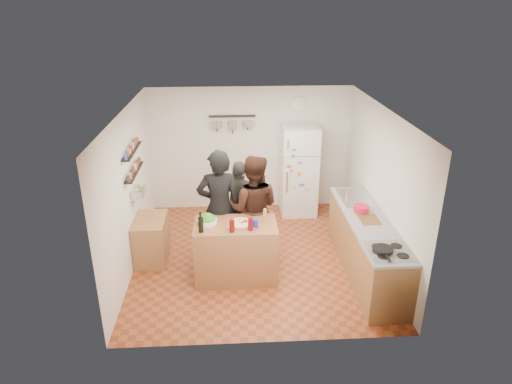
{
  "coord_description": "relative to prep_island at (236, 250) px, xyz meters",
  "views": [
    {
      "loc": [
        -0.4,
        -6.69,
        4.01
      ],
      "look_at": [
        0.0,
        0.1,
        1.15
      ],
      "focal_mm": 32.0,
      "sensor_mm": 36.0,
      "label": 1
    }
  ],
  "objects": [
    {
      "name": "prep_island",
      "position": [
        0.0,
        0.0,
        0.0
      ],
      "size": [
        1.25,
        0.72,
        0.91
      ],
      "primitive_type": "cube",
      "color": "#945D36",
      "rests_on": "floor"
    },
    {
      "name": "salad_bowl",
      "position": [
        -0.42,
        0.05,
        0.48
      ],
      "size": [
        0.3,
        0.3,
        0.06
      ],
      "primitive_type": "cylinder",
      "color": "white",
      "rests_on": "prep_island"
    },
    {
      "name": "stove_top",
      "position": [
        2.05,
        -0.94,
        0.46
      ],
      "size": [
        0.6,
        0.62,
        0.02
      ],
      "primitive_type": "cube",
      "color": "white",
      "rests_on": "counter_run"
    },
    {
      "name": "wine_glass_far",
      "position": [
        0.22,
        -0.2,
        0.55
      ],
      "size": [
        0.08,
        0.08,
        0.19
      ],
      "primitive_type": "cylinder",
      "color": "#5A0710",
      "rests_on": "prep_island"
    },
    {
      "name": "wine_bottle",
      "position": [
        -0.5,
        -0.22,
        0.57
      ],
      "size": [
        0.08,
        0.08,
        0.23
      ],
      "primitive_type": "cylinder",
      "color": "black",
      "rests_on": "prep_island"
    },
    {
      "name": "pot_rack",
      "position": [
        0.0,
        2.56,
        1.49
      ],
      "size": [
        0.9,
        0.04,
        0.04
      ],
      "primitive_type": "cube",
      "color": "black",
      "rests_on": "back_wall"
    },
    {
      "name": "wall_clock",
      "position": [
        1.3,
        2.64,
        1.69
      ],
      "size": [
        0.3,
        0.03,
        0.3
      ],
      "primitive_type": "cylinder",
      "rotation": [
        1.57,
        0.0,
        0.0
      ],
      "color": "silver",
      "rests_on": "back_wall"
    },
    {
      "name": "cutting_board",
      "position": [
        2.05,
        0.01,
        0.46
      ],
      "size": [
        0.3,
        0.4,
        0.02
      ],
      "primitive_type": "cube",
      "color": "olive",
      "rests_on": "counter_run"
    },
    {
      "name": "red_bowl",
      "position": [
        2.0,
        0.3,
        0.52
      ],
      "size": [
        0.24,
        0.24,
        0.1
      ],
      "primitive_type": "cylinder",
      "color": "red",
      "rests_on": "counter_run"
    },
    {
      "name": "person_center",
      "position": [
        0.3,
        0.55,
        0.45
      ],
      "size": [
        0.97,
        0.8,
        1.81
      ],
      "primitive_type": "imported",
      "rotation": [
        0.0,
        0.0,
        3.0
      ],
      "color": "black",
      "rests_on": "floor"
    },
    {
      "name": "person_left",
      "position": [
        -0.24,
        0.48,
        0.51
      ],
      "size": [
        0.72,
        0.49,
        1.94
      ],
      "primitive_type": "imported",
      "rotation": [
        0.0,
        0.0,
        3.17
      ],
      "color": "black",
      "rests_on": "floor"
    },
    {
      "name": "counter_run",
      "position": [
        2.05,
        0.01,
        -0.01
      ],
      "size": [
        0.63,
        2.63,
        0.9
      ],
      "primitive_type": "cube",
      "color": "#9E7042",
      "rests_on": "floor"
    },
    {
      "name": "wine_glass_near",
      "position": [
        -0.05,
        -0.24,
        0.55
      ],
      "size": [
        0.08,
        0.08,
        0.19
      ],
      "primitive_type": "cylinder",
      "color": "#59070C",
      "rests_on": "prep_island"
    },
    {
      "name": "pepper_mill",
      "position": [
        0.45,
        0.05,
        0.54
      ],
      "size": [
        0.06,
        0.06,
        0.18
      ],
      "primitive_type": "cylinder",
      "color": "#A87946",
      "rests_on": "prep_island"
    },
    {
      "name": "skillet",
      "position": [
        1.95,
        -0.94,
        0.49
      ],
      "size": [
        0.28,
        0.28,
        0.05
      ],
      "primitive_type": "cylinder",
      "color": "black",
      "rests_on": "stove_top"
    },
    {
      "name": "person_back",
      "position": [
        0.1,
        0.98,
        0.32
      ],
      "size": [
        0.99,
        0.64,
        1.56
      ],
      "primitive_type": "imported",
      "rotation": [
        0.0,
        0.0,
        2.83
      ],
      "color": "#2F2B2A",
      "rests_on": "floor"
    },
    {
      "name": "room_shell",
      "position": [
        0.35,
        0.94,
        0.79
      ],
      "size": [
        4.2,
        4.2,
        4.2
      ],
      "color": "brown",
      "rests_on": "ground"
    },
    {
      "name": "spice_shelf_lower",
      "position": [
        -1.58,
        0.76,
        1.04
      ],
      "size": [
        0.12,
        1.0,
        0.02
      ],
      "primitive_type": "cube",
      "color": "black",
      "rests_on": "left_wall"
    },
    {
      "name": "pizza",
      "position": [
        0.08,
        -0.02,
        0.48
      ],
      "size": [
        0.34,
        0.34,
        0.02
      ],
      "primitive_type": "cylinder",
      "color": "beige",
      "rests_on": "pizza_board"
    },
    {
      "name": "salt_canister",
      "position": [
        0.3,
        -0.12,
        0.52
      ],
      "size": [
        0.08,
        0.08,
        0.12
      ],
      "primitive_type": "cylinder",
      "color": "navy",
      "rests_on": "prep_island"
    },
    {
      "name": "fridge",
      "position": [
        1.3,
        2.31,
        0.45
      ],
      "size": [
        0.7,
        0.68,
        1.8
      ],
      "primitive_type": "cube",
      "color": "white",
      "rests_on": "floor"
    },
    {
      "name": "side_table",
      "position": [
        -1.39,
        0.61,
        -0.09
      ],
      "size": [
        0.5,
        0.8,
        0.73
      ],
      "primitive_type": "cube",
      "color": "#AA7647",
      "rests_on": "floor"
    },
    {
      "name": "spice_shelf_upper",
      "position": [
        -1.58,
        0.76,
        1.4
      ],
      "size": [
        0.12,
        1.0,
        0.02
      ],
      "primitive_type": "cube",
      "color": "black",
      "rests_on": "left_wall"
    },
    {
      "name": "pizza_board",
      "position": [
        0.08,
        -0.02,
        0.47
      ],
      "size": [
        0.42,
        0.34,
        0.02
      ],
      "primitive_type": "cube",
      "color": "brown",
      "rests_on": "prep_island"
    },
    {
      "name": "sink",
      "position": [
        2.05,
        0.86,
        0.46
      ],
      "size": [
        0.5,
        0.8,
        0.03
      ],
      "primitive_type": "cube",
      "color": "silver",
      "rests_on": "counter_run"
    },
    {
      "name": "produce_basket",
      "position": [
        -1.55,
        0.76,
        0.69
      ],
      "size": [
        0.18,
        0.35,
        0.14
      ],
      "primitive_type": "cube",
      "color": "silver",
      "rests_on": "left_wall"
    }
  ]
}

